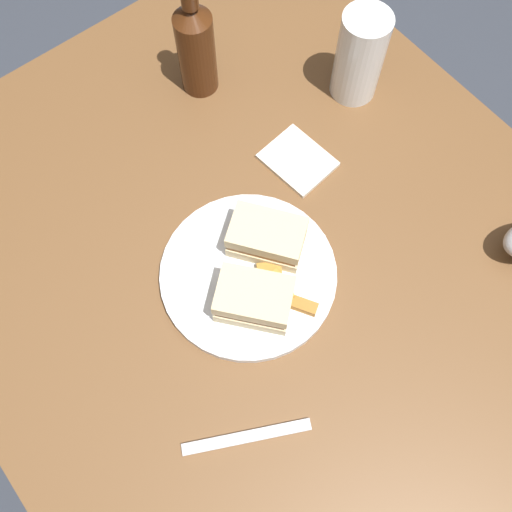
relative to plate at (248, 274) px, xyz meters
name	(u,v)px	position (x,y,z in m)	size (l,w,h in m)	color
ground_plane	(260,356)	(-0.02, 0.04, -0.74)	(6.00, 6.00, 0.00)	#333842
dining_table	(261,318)	(-0.02, 0.04, -0.38)	(1.12, 0.96, 0.73)	brown
plate	(248,274)	(0.00, 0.00, 0.00)	(0.27, 0.27, 0.02)	white
sandwich_half_left	(254,299)	(0.05, -0.03, 0.04)	(0.13, 0.12, 0.06)	beige
sandwich_half_right	(268,238)	(-0.02, 0.05, 0.04)	(0.13, 0.12, 0.06)	beige
potato_wedge_front	(279,295)	(0.06, 0.01, 0.02)	(0.04, 0.02, 0.02)	gold
potato_wedge_middle	(269,283)	(0.04, 0.01, 0.02)	(0.04, 0.02, 0.02)	gold
potato_wedge_back	(300,304)	(0.09, 0.03, 0.02)	(0.05, 0.02, 0.02)	#AD702D
potato_wedge_left_edge	(269,271)	(0.02, 0.03, 0.02)	(0.04, 0.02, 0.02)	#B77F33
pint_glass	(359,61)	(-0.16, 0.37, 0.06)	(0.08, 0.08, 0.16)	white
cider_bottle	(196,45)	(-0.34, 0.16, 0.09)	(0.06, 0.06, 0.24)	#47230F
napkin	(298,160)	(-0.11, 0.19, 0.00)	(0.11, 0.09, 0.01)	silver
fork	(247,437)	(0.19, -0.15, 0.00)	(0.18, 0.02, 0.01)	silver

